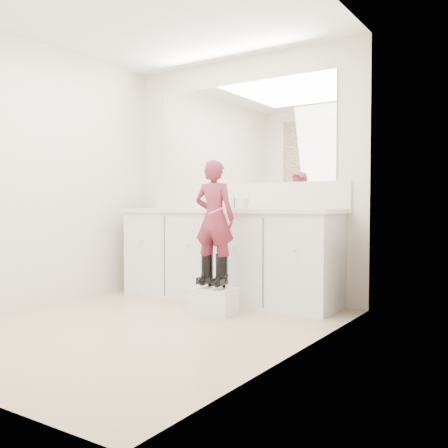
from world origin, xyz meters
The scene contains 17 objects.
floor centered at (0.00, 0.00, 0.00)m, with size 3.00×3.00×0.00m, color #938160.
ceiling centered at (0.00, 0.00, 2.40)m, with size 3.00×3.00×0.00m, color white.
wall_back centered at (0.00, 1.50, 1.20)m, with size 2.60×2.60×0.00m, color beige.
wall_left centered at (-1.30, 0.00, 1.20)m, with size 3.00×3.00×0.00m, color beige.
wall_right centered at (1.30, 0.00, 1.20)m, with size 3.00×3.00×0.00m, color beige.
vanity_cabinet centered at (0.00, 1.23, 0.42)m, with size 2.20×0.55×0.85m, color silver.
countertop centered at (0.00, 1.21, 0.87)m, with size 2.28×0.58×0.04m, color beige.
backsplash centered at (0.00, 1.49, 1.02)m, with size 2.28×0.03×0.25m, color beige.
mirror centered at (0.00, 1.49, 1.64)m, with size 2.00×0.02×1.00m, color white.
faucet centered at (0.00, 1.38, 0.94)m, with size 0.08×0.08×0.10m, color silver.
cup centered at (0.19, 1.23, 0.94)m, with size 0.11×0.11×0.10m, color beige.
soap_bottle centered at (-0.30, 1.20, 0.98)m, with size 0.08×0.08×0.17m, color white.
step_stool centered at (0.25, 0.63, 0.11)m, with size 0.35×0.29×0.23m, color silver.
boot_left centered at (0.17, 0.65, 0.37)m, with size 0.11×0.20×0.29m, color black, non-canonical shape.
boot_right centered at (0.32, 0.65, 0.37)m, with size 0.11×0.20×0.29m, color black, non-canonical shape.
toddler centered at (0.25, 0.65, 0.81)m, with size 0.36×0.23×0.97m, color #B33754.
toothbrush centered at (0.32, 0.57, 0.88)m, with size 0.01×0.01×0.14m, color #E3589F.
Camera 1 is at (2.61, -2.82, 0.92)m, focal length 40.00 mm.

